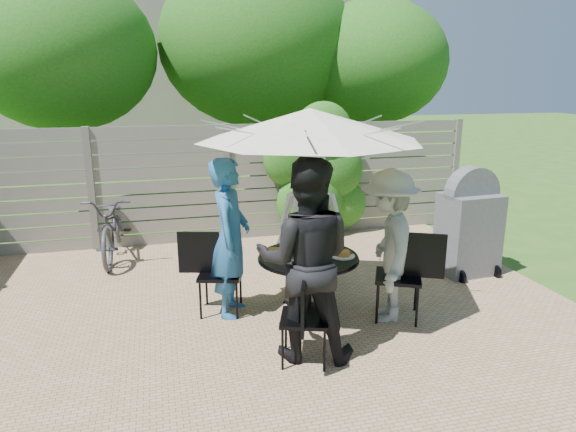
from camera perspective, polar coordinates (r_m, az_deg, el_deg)
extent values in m
plane|color=#2E5A1C|center=(5.56, -2.19, -11.72)|extent=(60.00, 60.00, 0.00)
cube|color=tan|center=(6.00, -3.22, -9.56)|extent=(7.00, 6.00, 0.02)
cube|color=gray|center=(8.08, -6.81, 3.61)|extent=(8.00, 0.10, 1.85)
ellipsoid|color=#1E5212|center=(8.24, 3.05, 3.74)|extent=(1.20, 0.70, 1.80)
cube|color=#A09385|center=(16.89, -11.29, 14.62)|extent=(10.00, 6.00, 5.00)
ellipsoid|color=#215112|center=(9.98, -23.88, 16.42)|extent=(3.20, 3.20, 2.72)
ellipsoid|color=#215112|center=(10.58, -3.49, 18.58)|extent=(3.80, 3.80, 3.23)
ellipsoid|color=#215112|center=(10.56, 9.63, 16.52)|extent=(2.80, 2.80, 2.38)
cylinder|color=black|center=(5.45, 2.28, -4.56)|extent=(1.33, 1.33, 0.03)
cylinder|color=black|center=(5.57, 2.24, -7.85)|extent=(0.08, 0.08, 0.68)
cylinder|color=black|center=(5.70, 2.21, -10.81)|extent=(0.56, 0.56, 0.04)
cylinder|color=silver|center=(5.33, 2.32, -0.74)|extent=(0.04, 0.04, 2.11)
cone|color=beige|center=(5.15, 2.44, 10.12)|extent=(2.90, 2.90, 0.32)
cube|color=black|center=(6.43, 2.54, -3.85)|extent=(0.50, 0.50, 0.03)
cube|color=black|center=(6.56, 2.47, -1.39)|extent=(0.13, 0.41, 0.43)
imported|color=white|center=(6.19, 2.55, -0.65)|extent=(0.94, 0.76, 1.67)
cube|color=black|center=(5.63, -7.51, -6.39)|extent=(0.55, 0.55, 0.04)
cube|color=black|center=(5.58, -9.88, -4.01)|extent=(0.44, 0.15, 0.46)
imported|color=#235F9B|center=(5.47, -6.43, -2.48)|extent=(0.59, 0.73, 1.73)
cube|color=black|center=(4.66, 1.85, -11.28)|extent=(0.54, 0.54, 0.03)
cube|color=black|center=(4.37, 1.75, -9.79)|extent=(0.16, 0.41, 0.43)
imported|color=black|center=(4.58, 1.96, -4.99)|extent=(1.08, 0.96, 1.86)
cube|color=black|center=(5.57, 12.14, -6.63)|extent=(0.62, 0.62, 0.04)
cube|color=black|center=(5.49, 14.72, -4.26)|extent=(0.43, 0.23, 0.48)
imported|color=#9D9D99|center=(5.44, 11.08, -3.34)|extent=(0.91, 1.19, 1.62)
cylinder|color=white|center=(5.78, 2.40, -3.18)|extent=(0.26, 0.26, 0.01)
cylinder|color=#A87131|center=(5.77, 2.40, -2.88)|extent=(0.15, 0.15, 0.05)
cylinder|color=white|center=(5.46, -1.51, -4.26)|extent=(0.26, 0.26, 0.01)
cylinder|color=#A87131|center=(5.45, -1.51, -3.95)|extent=(0.15, 0.15, 0.05)
cylinder|color=white|center=(5.10, 2.15, -5.68)|extent=(0.26, 0.26, 0.01)
cylinder|color=#A87131|center=(5.09, 2.15, -5.34)|extent=(0.15, 0.15, 0.05)
cylinder|color=white|center=(5.44, 6.08, -4.42)|extent=(0.26, 0.26, 0.01)
cylinder|color=#A87131|center=(5.43, 6.09, -4.10)|extent=(0.15, 0.15, 0.05)
cylinder|color=silver|center=(5.67, 1.31, -2.87)|extent=(0.07, 0.07, 0.14)
cylinder|color=silver|center=(5.33, -0.54, -4.02)|extent=(0.07, 0.07, 0.14)
cylinder|color=silver|center=(5.17, 3.36, -4.66)|extent=(0.07, 0.07, 0.14)
cylinder|color=silver|center=(5.52, 5.03, -3.43)|extent=(0.07, 0.07, 0.14)
cylinder|color=#59280C|center=(5.46, 1.68, -3.44)|extent=(0.09, 0.09, 0.16)
cylinder|color=#C6B293|center=(5.63, 3.38, -3.13)|extent=(0.08, 0.08, 0.12)
imported|color=#333338|center=(7.76, -18.80, -1.00)|extent=(0.75, 1.84, 0.95)
cube|color=#5A5A5F|center=(7.09, 19.37, -1.95)|extent=(0.74, 0.59, 1.08)
cylinder|color=#5A5A5F|center=(6.96, 19.75, 2.30)|extent=(0.73, 0.27, 0.71)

